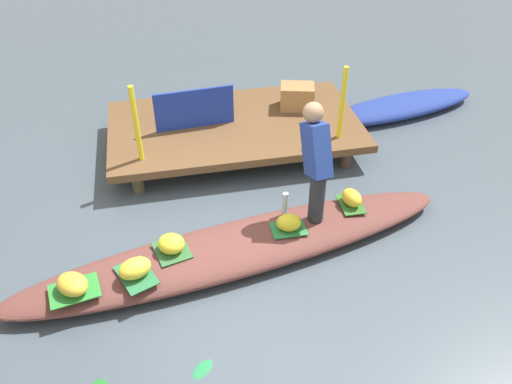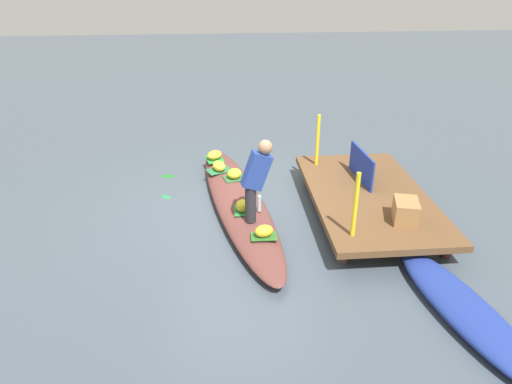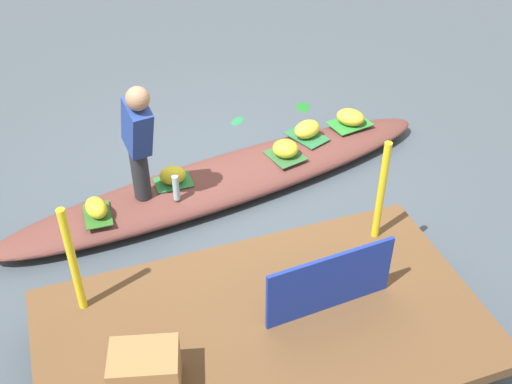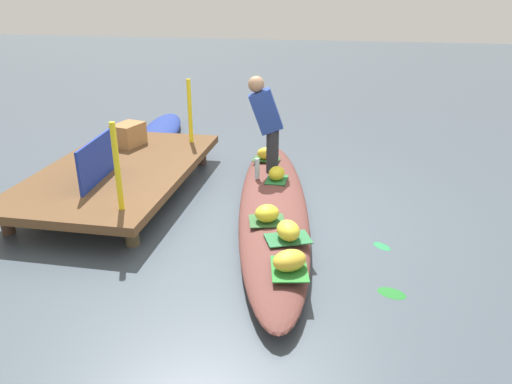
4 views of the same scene
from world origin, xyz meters
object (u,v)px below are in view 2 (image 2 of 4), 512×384
Objects in this scene: banana_bunch_1 at (215,155)px; banana_bunch_4 at (264,231)px; banana_bunch_0 at (242,206)px; moored_boat at (465,310)px; vendor_boat at (238,202)px; market_banner at (361,166)px; banana_bunch_2 at (219,166)px; vendor_person at (256,177)px; banana_bunch_3 at (234,174)px; water_bottle at (259,203)px; produce_crate at (406,211)px.

banana_bunch_4 reaches higher than banana_bunch_1.
banana_bunch_0 is at bearing 11.27° from banana_bunch_1.
banana_bunch_4 reaches higher than moored_boat.
vendor_boat is 4.62× the size of market_banner.
moored_boat is 8.19× the size of banana_bunch_2.
banana_bunch_4 is 0.21× the size of vendor_person.
banana_bunch_0 is 1.18m from banana_bunch_3.
banana_bunch_3 is 1.00× the size of water_bottle.
banana_bunch_2 reaches higher than banana_bunch_4.
moored_boat is 2.49× the size of market_banner.
moored_boat is 4.25m from banana_bunch_3.
market_banner is 1.41m from produce_crate.
moored_boat is 9.92× the size of banana_bunch_0.
produce_crate is at bearing 91.76° from banana_bunch_4.
moored_boat is 5.63× the size of produce_crate.
moored_boat is 9.56× the size of banana_bunch_3.
banana_bunch_4 is (2.82, 0.66, 0.00)m from banana_bunch_1.
vendor_person is 2.15m from produce_crate.
banana_bunch_0 is 0.25× the size of market_banner.
market_banner is at bearing 112.29° from water_bottle.
vendor_boat is 0.68m from banana_bunch_3.
water_bottle is (-0.73, -0.00, 0.04)m from banana_bunch_4.
banana_bunch_2 is 3.41m from produce_crate.
banana_bunch_1 reaches higher than moored_boat.
banana_bunch_2 is at bearing -173.12° from vendor_boat.
banana_bunch_1 is at bearing -159.01° from banana_bunch_3.
banana_bunch_3 is 1.00× the size of banana_bunch_4.
water_bottle is at bearing -72.16° from market_banner.
water_bottle is at bearing -108.44° from produce_crate.
banana_bunch_3 is 1.96m from banana_bunch_4.
banana_bunch_0 is at bearing -75.38° from market_banner.
banana_bunch_2 reaches higher than banana_bunch_0.
banana_bunch_1 is 2.19m from water_bottle.
water_bottle reaches higher than banana_bunch_1.
banana_bunch_4 is 2.01m from produce_crate.
banana_bunch_3 is 0.26× the size of market_banner.
banana_bunch_3 is at bearing -155.07° from moored_boat.
vendor_person is at bearing -142.50° from moored_boat.
banana_bunch_2 is 1.65m from water_bottle.
banana_bunch_1 is at bearing -166.74° from banana_bunch_4.
vendor_boat is 0.68m from water_bottle.
banana_bunch_3 is (-0.64, -0.03, 0.21)m from vendor_boat.
vendor_boat is 10.46× the size of produce_crate.
vendor_person is at bearing -14.04° from water_bottle.
banana_bunch_0 is 0.97× the size of water_bottle.
market_banner reaches higher than vendor_boat.
vendor_person is (1.82, 0.52, 0.61)m from banana_bunch_2.
banana_bunch_2 is 2.35m from banana_bunch_4.
banana_bunch_0 is at bearing 12.31° from banana_bunch_2.
produce_crate is (0.40, 2.07, -0.43)m from vendor_person.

